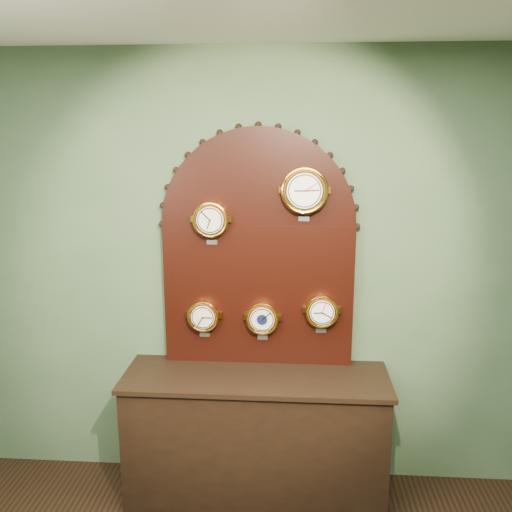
# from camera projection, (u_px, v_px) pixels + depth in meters

# --- Properties ---
(wall_back) EXTENTS (4.00, 0.00, 4.00)m
(wall_back) POSITION_uv_depth(u_px,v_px,m) (259.00, 275.00, 3.53)
(wall_back) COLOR #415A3E
(wall_back) RESTS_ON ground
(shop_counter) EXTENTS (1.60, 0.50, 0.80)m
(shop_counter) POSITION_uv_depth(u_px,v_px,m) (256.00, 438.00, 3.49)
(shop_counter) COLOR black
(shop_counter) RESTS_ON ground_plane
(display_board) EXTENTS (1.26, 0.06, 1.53)m
(display_board) POSITION_uv_depth(u_px,v_px,m) (258.00, 242.00, 3.43)
(display_board) COLOR black
(display_board) RESTS_ON shop_counter
(roman_clock) EXTENTS (0.22, 0.08, 0.27)m
(roman_clock) POSITION_uv_depth(u_px,v_px,m) (211.00, 219.00, 3.36)
(roman_clock) COLOR orange
(roman_clock) RESTS_ON display_board
(arabic_clock) EXTENTS (0.28, 0.08, 0.33)m
(arabic_clock) POSITION_uv_depth(u_px,v_px,m) (304.00, 190.00, 3.28)
(arabic_clock) COLOR orange
(arabic_clock) RESTS_ON display_board
(hygrometer) EXTENTS (0.20, 0.08, 0.25)m
(hygrometer) POSITION_uv_depth(u_px,v_px,m) (204.00, 316.00, 3.50)
(hygrometer) COLOR orange
(hygrometer) RESTS_ON display_board
(barometer) EXTENTS (0.21, 0.08, 0.26)m
(barometer) POSITION_uv_depth(u_px,v_px,m) (262.00, 318.00, 3.47)
(barometer) COLOR orange
(barometer) RESTS_ON display_board
(tide_clock) EXTENTS (0.21, 0.08, 0.26)m
(tide_clock) POSITION_uv_depth(u_px,v_px,m) (322.00, 311.00, 3.44)
(tide_clock) COLOR orange
(tide_clock) RESTS_ON display_board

